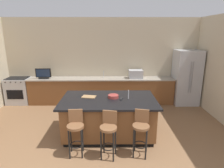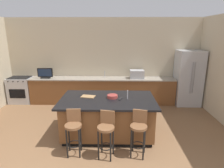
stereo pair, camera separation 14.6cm
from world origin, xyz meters
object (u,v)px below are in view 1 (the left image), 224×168
at_px(kitchen_island, 109,117).
at_px(bar_stool_right, 141,129).
at_px(microwave, 136,74).
at_px(bar_stool_left, 76,129).
at_px(fruit_bowl, 113,96).
at_px(tv_monitor, 43,74).
at_px(cutting_board, 89,97).
at_px(range_oven, 19,91).
at_px(tv_remote, 121,99).
at_px(bar_stool_center, 109,131).
at_px(refrigerator, 186,77).

relative_size(kitchen_island, bar_stool_right, 2.35).
height_order(microwave, bar_stool_right, microwave).
xyz_separation_m(bar_stool_left, fruit_bowl, (0.78, 0.86, 0.40)).
xyz_separation_m(tv_monitor, bar_stool_right, (2.93, -2.97, -0.50)).
xyz_separation_m(kitchen_island, tv_monitor, (-2.28, 2.17, 0.60)).
height_order(tv_monitor, cutting_board, tv_monitor).
height_order(kitchen_island, microwave, microwave).
relative_size(range_oven, cutting_board, 2.84).
distance_m(tv_monitor, tv_remote, 3.39).
bearing_deg(range_oven, bar_stool_right, -37.92).
bearing_deg(microwave, range_oven, -179.98).
bearing_deg(fruit_bowl, range_oven, 147.24).
bearing_deg(tv_remote, tv_monitor, 159.04).
relative_size(bar_stool_center, tv_remote, 5.64).
height_order(refrigerator, bar_stool_right, refrigerator).
distance_m(tv_monitor, fruit_bowl, 3.18).
bearing_deg(microwave, bar_stool_right, -95.15).
bearing_deg(tv_remote, fruit_bowl, 170.97).
relative_size(tv_remote, cutting_board, 0.52).
bearing_deg(bar_stool_right, tv_monitor, 148.39).
relative_size(tv_monitor, bar_stool_center, 0.55).
xyz_separation_m(kitchen_island, microwave, (0.93, 2.22, 0.58)).
bearing_deg(bar_stool_center, kitchen_island, 101.68).
bearing_deg(refrigerator, range_oven, 179.32).
height_order(bar_stool_center, fruit_bowl, fruit_bowl).
height_order(range_oven, tv_monitor, tv_monitor).
height_order(microwave, bar_stool_center, microwave).
height_order(bar_stool_left, fruit_bowl, fruit_bowl).
relative_size(kitchen_island, bar_stool_left, 2.36).
xyz_separation_m(bar_stool_right, tv_remote, (-0.36, 0.77, 0.38)).
bearing_deg(fruit_bowl, tv_monitor, 138.73).
distance_m(fruit_bowl, cutting_board, 0.60).
height_order(kitchen_island, fruit_bowl, fruit_bowl).
distance_m(microwave, bar_stool_center, 3.26).
height_order(bar_stool_right, tv_remote, tv_remote).
relative_size(microwave, bar_stool_right, 0.50).
bearing_deg(tv_monitor, kitchen_island, -43.64).
relative_size(kitchen_island, bar_stool_center, 2.34).
relative_size(kitchen_island, fruit_bowl, 8.81).
bearing_deg(tv_remote, range_oven, 166.96).
bearing_deg(kitchen_island, bar_stool_center, -89.56).
bearing_deg(microwave, bar_stool_center, -106.66).
bearing_deg(refrigerator, fruit_bowl, -141.14).
bearing_deg(fruit_bowl, cutting_board, 174.69).
distance_m(refrigerator, tv_remote, 3.23).
bearing_deg(microwave, bar_stool_left, -117.94).
bearing_deg(bar_stool_right, range_oven, 155.84).
xyz_separation_m(tv_monitor, bar_stool_center, (2.28, -3.04, -0.50)).
relative_size(range_oven, bar_stool_center, 0.97).
height_order(bar_stool_center, tv_remote, bar_stool_center).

